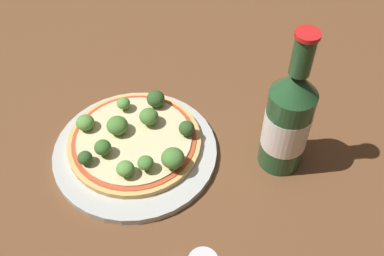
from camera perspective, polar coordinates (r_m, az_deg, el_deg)
name	(u,v)px	position (r m, az deg, el deg)	size (l,w,h in m)	color
ground_plane	(134,158)	(0.75, -7.34, -3.77)	(3.00, 3.00, 0.00)	brown
plate	(135,151)	(0.75, -7.19, -2.96)	(0.27, 0.27, 0.01)	#B2B7B2
pizza	(134,141)	(0.74, -7.32, -1.60)	(0.22, 0.22, 0.01)	tan
broccoli_floret_0	(125,169)	(0.68, -8.48, -5.14)	(0.03, 0.03, 0.03)	#6B8E51
broccoli_floret_1	(149,117)	(0.75, -5.49, 1.46)	(0.03, 0.03, 0.03)	#6B8E51
broccoli_floret_2	(187,128)	(0.73, -0.69, -0.05)	(0.03, 0.03, 0.03)	#6B8E51
broccoli_floret_3	(156,99)	(0.78, -4.63, 3.72)	(0.03, 0.03, 0.03)	#6B8E51
broccoli_floret_4	(85,158)	(0.71, -13.43, -3.72)	(0.02, 0.02, 0.02)	#6B8E51
broccoli_floret_5	(117,125)	(0.74, -9.47, 0.33)	(0.03, 0.03, 0.03)	#6B8E51
broccoli_floret_6	(123,103)	(0.78, -8.70, 3.11)	(0.02, 0.02, 0.02)	#6B8E51
broccoli_floret_7	(103,148)	(0.71, -11.27, -2.45)	(0.03, 0.03, 0.03)	#6B8E51
broccoli_floret_8	(173,158)	(0.68, -2.45, -3.84)	(0.04, 0.04, 0.03)	#6B8E51
broccoli_floret_9	(148,162)	(0.68, -5.66, -4.33)	(0.02, 0.02, 0.03)	#6B8E51
broccoli_floret_10	(85,123)	(0.76, -13.41, 0.68)	(0.03, 0.03, 0.02)	#6B8E51
beer_bottle	(288,120)	(0.68, 12.07, 1.01)	(0.07, 0.07, 0.25)	#234C28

